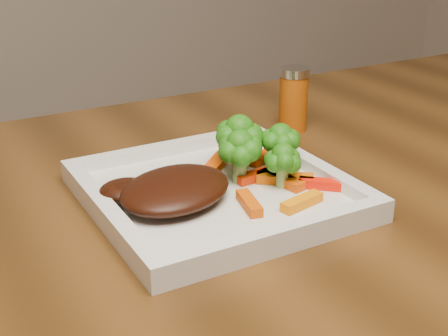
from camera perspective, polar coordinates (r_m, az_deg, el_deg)
plate at (r=0.69m, az=-0.72°, el=-2.52°), size 0.27×0.27×0.01m
steak at (r=0.66m, az=-4.48°, el=-1.95°), size 0.16×0.14×0.03m
broccoli_0 at (r=0.73m, az=1.42°, el=2.34°), size 0.08×0.08×0.07m
broccoli_1 at (r=0.73m, az=5.16°, el=2.13°), size 0.07×0.07×0.06m
broccoli_2 at (r=0.69m, az=5.40°, el=0.55°), size 0.05×0.05×0.06m
broccoli_3 at (r=0.70m, az=1.46°, el=1.05°), size 0.07×0.07×0.06m
carrot_0 at (r=0.66m, az=7.13°, el=-3.09°), size 0.05×0.02×0.01m
carrot_1 at (r=0.70m, az=8.90°, el=-1.45°), size 0.05×0.04×0.01m
carrot_2 at (r=0.65m, az=2.32°, el=-3.22°), size 0.02×0.05×0.01m
carrot_3 at (r=0.77m, az=3.97°, el=1.19°), size 0.07×0.04×0.01m
carrot_4 at (r=0.74m, az=-0.75°, el=0.35°), size 0.06×0.05×0.01m
carrot_5 at (r=0.71m, az=5.34°, el=-1.04°), size 0.03×0.06×0.01m
carrot_6 at (r=0.71m, az=3.09°, el=-0.67°), size 0.06×0.02×0.01m
spice_shaker at (r=0.90m, az=6.37°, el=6.26°), size 0.05×0.05×0.09m
carrot_7 at (r=0.71m, az=5.60°, el=-0.94°), size 0.06×0.05×0.01m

